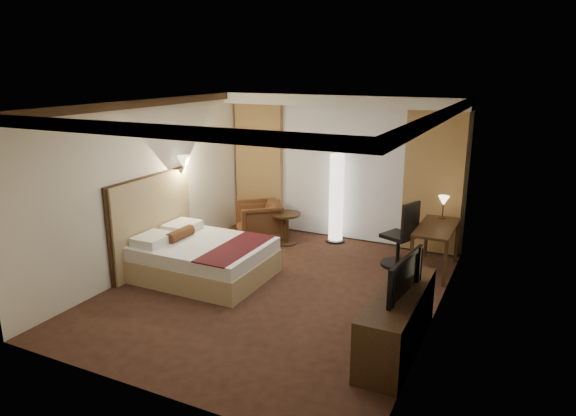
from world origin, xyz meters
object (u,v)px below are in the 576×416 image
at_px(dresser, 397,321).
at_px(side_table, 286,228).
at_px(television, 398,269).
at_px(office_chair, 399,233).
at_px(floor_lamp, 336,198).
at_px(armchair, 259,219).
at_px(bed, 205,260).
at_px(desk, 435,248).

bearing_deg(dresser, side_table, 135.06).
bearing_deg(television, office_chair, 20.20).
distance_m(floor_lamp, television, 3.81).
height_order(armchair, television, television).
bearing_deg(floor_lamp, television, -59.12).
distance_m(bed, dresser, 3.32).
xyz_separation_m(floor_lamp, television, (1.96, -3.27, 0.15)).
bearing_deg(television, desk, 7.46).
bearing_deg(side_table, armchair, -179.77).
relative_size(side_table, dresser, 0.32).
distance_m(side_table, television, 3.94).
height_order(desk, dresser, desk).
bearing_deg(television, dresser, -82.98).
xyz_separation_m(side_table, office_chair, (2.13, -0.19, 0.27)).
xyz_separation_m(office_chair, dresser, (0.63, -2.57, -0.21)).
distance_m(office_chair, television, 2.67).
bearing_deg(television, floor_lamp, 37.90).
xyz_separation_m(dresser, television, (-0.03, 0.00, 0.63)).
height_order(armchair, desk, armchair).
distance_m(armchair, office_chair, 2.72).
distance_m(bed, side_table, 2.00).
distance_m(office_chair, dresser, 2.65).
xyz_separation_m(side_table, desk, (2.71, -0.14, 0.08)).
height_order(side_table, dresser, dresser).
distance_m(desk, office_chair, 0.61).
bearing_deg(floor_lamp, dresser, -58.74).
height_order(bed, side_table, side_table).
height_order(desk, office_chair, office_chair).
bearing_deg(office_chair, bed, -123.07).
bearing_deg(side_table, desk, -2.89).
bearing_deg(bed, office_chair, 34.14).
height_order(desk, television, television).
height_order(bed, television, television).
bearing_deg(dresser, floor_lamp, 121.26).
height_order(side_table, floor_lamp, floor_lamp).
relative_size(armchair, floor_lamp, 0.48).
relative_size(armchair, side_table, 1.36).
relative_size(floor_lamp, dresser, 0.92).
bearing_deg(office_chair, armchair, -161.10).
bearing_deg(side_table, dresser, -44.94).
distance_m(side_table, floor_lamp, 1.08).
bearing_deg(bed, desk, 29.67).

